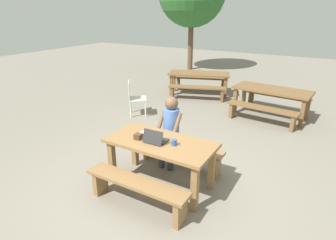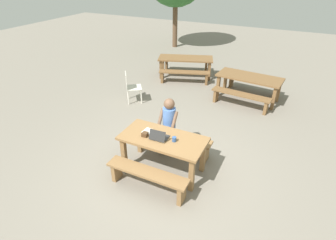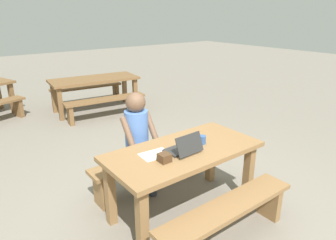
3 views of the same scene
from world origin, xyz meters
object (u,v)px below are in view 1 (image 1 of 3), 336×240
picnic_table_mid (199,76)px  picnic_table_rear (272,93)px  small_pouch (138,136)px  coffee_mug (174,142)px  person_seated (170,127)px  picnic_table_front (161,148)px  laptop (155,139)px  plastic_chair (134,97)px

picnic_table_mid → picnic_table_rear: (2.42, -0.91, 0.02)m
small_pouch → coffee_mug: bearing=8.8°
small_pouch → person_seated: person_seated is taller
person_seated → picnic_table_rear: (1.01, 3.43, -0.11)m
picnic_table_front → laptop: laptop is taller
laptop → small_pouch: bearing=6.9°
small_pouch → person_seated: 0.73m
picnic_table_rear → plastic_chair: bearing=-145.2°
plastic_chair → picnic_table_mid: (0.65, 2.59, 0.12)m
small_pouch → plastic_chair: 3.13m
person_seated → coffee_mug: bearing=-55.9°
picnic_table_front → coffee_mug: size_ratio=18.22×
small_pouch → picnic_table_mid: bearing=104.1°
picnic_table_front → person_seated: 0.63m
small_pouch → laptop: bearing=9.1°
small_pouch → plastic_chair: (-1.92, 2.46, -0.32)m
small_pouch → coffee_mug: coffee_mug is taller
plastic_chair → picnic_table_rear: bearing=-97.7°
coffee_mug → person_seated: bearing=124.1°
laptop → picnic_table_mid: (-1.54, 5.00, -0.21)m
person_seated → picnic_table_mid: size_ratio=0.61×
laptop → picnic_table_mid: bearing=-75.1°
coffee_mug → plastic_chair: plastic_chair is taller
picnic_table_front → person_seated: person_seated is taller
laptop → person_seated: size_ratio=0.26×
small_pouch → person_seated: (0.15, 0.71, -0.07)m
coffee_mug → picnic_table_rear: coffee_mug is taller
coffee_mug → picnic_table_rear: size_ratio=0.05×
small_pouch → plastic_chair: size_ratio=0.12×
picnic_table_front → small_pouch: 0.38m
laptop → plastic_chair: 3.28m
coffee_mug → picnic_table_rear: (0.59, 4.05, -0.19)m
laptop → picnic_table_rear: (0.88, 4.09, -0.19)m
person_seated → small_pouch: bearing=-102.3°
picnic_table_front → laptop: (-0.05, -0.06, 0.18)m
small_pouch → picnic_table_mid: 5.20m
person_seated → plastic_chair: size_ratio=1.40×
plastic_chair → picnic_table_rear: plastic_chair is taller
picnic_table_rear → small_pouch: bearing=-99.6°
picnic_table_front → small_pouch: small_pouch is taller
small_pouch → picnic_table_mid: (-1.26, 5.04, -0.20)m
picnic_table_front → plastic_chair: bearing=133.7°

